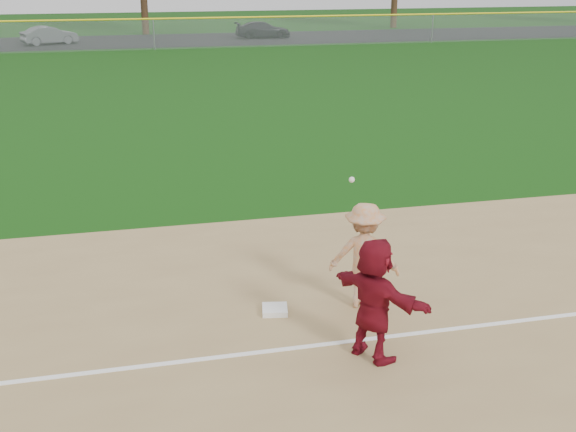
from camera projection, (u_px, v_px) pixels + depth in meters
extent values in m
plane|color=#113F0C|center=(310.00, 322.00, 11.64)|extent=(160.00, 160.00, 0.00)
cube|color=white|center=(323.00, 344.00, 10.89)|extent=(60.00, 0.10, 0.01)
cube|color=black|center=(150.00, 41.00, 53.85)|extent=(120.00, 10.00, 0.01)
cube|color=white|center=(275.00, 310.00, 11.89)|extent=(0.48, 0.48, 0.09)
imported|color=maroon|center=(374.00, 299.00, 10.27)|extent=(1.31, 1.76, 1.85)
imported|color=#54575C|center=(49.00, 35.00, 51.16)|extent=(4.07, 2.69, 1.27)
imported|color=black|center=(263.00, 30.00, 55.58)|extent=(4.26, 1.77, 1.23)
imported|color=#A4A4A7|center=(364.00, 256.00, 11.87)|extent=(1.34, 1.09, 1.80)
sphere|color=white|center=(352.00, 180.00, 11.05)|extent=(0.09, 0.09, 0.09)
plane|color=#999EA0|center=(154.00, 34.00, 48.01)|extent=(110.00, 0.00, 110.00)
cylinder|color=yellow|center=(153.00, 19.00, 47.68)|extent=(110.00, 0.12, 0.12)
cylinder|color=gray|center=(154.00, 34.00, 48.01)|extent=(0.08, 0.08, 2.00)
cylinder|color=gray|center=(432.00, 28.00, 52.40)|extent=(0.08, 0.08, 2.00)
cylinder|color=#312112|center=(144.00, 8.00, 58.22)|extent=(0.56, 0.56, 4.10)
cylinder|color=#382614|center=(394.00, 7.00, 64.31)|extent=(0.56, 0.56, 3.64)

